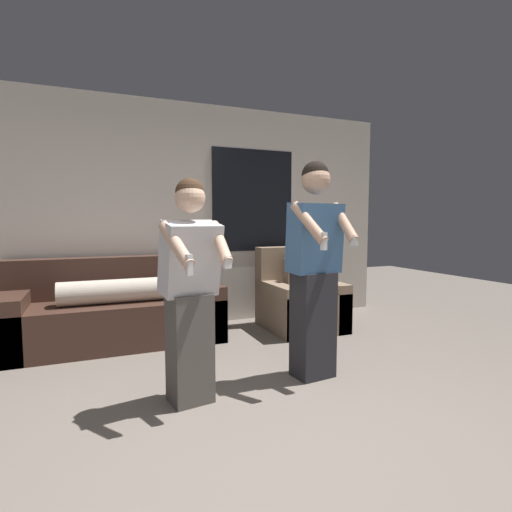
# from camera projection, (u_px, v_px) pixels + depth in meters

# --- Properties ---
(ground_plane) EXTENTS (14.00, 14.00, 0.00)m
(ground_plane) POSITION_uv_depth(u_px,v_px,m) (265.00, 451.00, 2.25)
(ground_plane) COLOR slate
(wall_back) EXTENTS (5.85, 0.07, 2.70)m
(wall_back) POSITION_uv_depth(u_px,v_px,m) (170.00, 215.00, 4.79)
(wall_back) COLOR silver
(wall_back) RESTS_ON ground_plane
(couch) EXTENTS (2.17, 0.85, 0.89)m
(couch) POSITION_uv_depth(u_px,v_px,m) (116.00, 312.00, 4.21)
(couch) COLOR #472D23
(couch) RESTS_ON ground_plane
(armchair) EXTENTS (0.83, 0.88, 0.96)m
(armchair) POSITION_uv_depth(u_px,v_px,m) (299.00, 301.00, 4.80)
(armchair) COLOR #937A60
(armchair) RESTS_ON ground_plane
(person_left) EXTENTS (0.44, 0.54, 1.58)m
(person_left) POSITION_uv_depth(u_px,v_px,m) (190.00, 291.00, 2.78)
(person_left) COLOR #56514C
(person_left) RESTS_ON ground_plane
(person_right) EXTENTS (0.48, 0.50, 1.76)m
(person_right) POSITION_uv_depth(u_px,v_px,m) (315.00, 268.00, 3.24)
(person_right) COLOR #28282D
(person_right) RESTS_ON ground_plane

